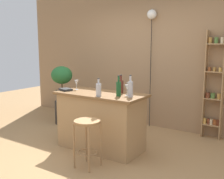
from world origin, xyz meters
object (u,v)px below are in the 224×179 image
(cookbook, at_px, (66,89))
(wine_glass_left, at_px, (76,83))
(potted_plant, at_px, (62,79))
(wine_glass_right, at_px, (129,86))
(wine_glass_center, at_px, (127,88))
(plant_stool, at_px, (63,112))
(bottle_wine_red, at_px, (130,89))
(bottle_olive_oil, at_px, (119,88))
(bottle_sauce_amber, at_px, (121,86))
(spice_shelf, at_px, (214,86))
(bottle_vinegar, at_px, (99,89))
(bar_stool, at_px, (87,132))
(pendant_globe_light, at_px, (152,17))

(cookbook, bearing_deg, wine_glass_left, 80.14)
(potted_plant, distance_m, cookbook, 1.23)
(wine_glass_right, height_order, cookbook, wine_glass_right)
(wine_glass_left, bearing_deg, wine_glass_center, 0.32)
(plant_stool, distance_m, wine_glass_right, 2.10)
(bottle_wine_red, distance_m, bottle_olive_oil, 0.18)
(bottle_sauce_amber, xyz_separation_m, wine_glass_right, (0.10, 0.07, 0.01))
(potted_plant, distance_m, wine_glass_center, 2.08)
(spice_shelf, xyz_separation_m, bottle_vinegar, (-1.22, -1.75, 0.07))
(wine_glass_left, bearing_deg, bar_stool, -41.64)
(bottle_sauce_amber, bearing_deg, bottle_olive_oil, -65.42)
(spice_shelf, bearing_deg, bottle_wine_red, -117.53)
(spice_shelf, relative_size, bottle_wine_red, 5.93)
(spice_shelf, relative_size, wine_glass_center, 11.69)
(bottle_vinegar, height_order, pendant_globe_light, pendant_globe_light)
(cookbook, bearing_deg, bottle_sauce_amber, 36.90)
(bottle_olive_oil, bearing_deg, potted_plant, 157.78)
(bottle_wine_red, relative_size, bottle_olive_oil, 1.04)
(bottle_vinegar, xyz_separation_m, wine_glass_center, (0.32, 0.28, 0.02))
(spice_shelf, bearing_deg, bottle_olive_oil, -121.90)
(plant_stool, height_order, wine_glass_center, wine_glass_center)
(bottle_sauce_amber, distance_m, pendant_globe_light, 1.80)
(potted_plant, relative_size, wine_glass_center, 4.50)
(plant_stool, height_order, pendant_globe_light, pendant_globe_light)
(cookbook, distance_m, pendant_globe_light, 2.22)
(bottle_vinegar, relative_size, wine_glass_left, 1.65)
(cookbook, bearing_deg, bottle_wine_red, 22.77)
(bottle_vinegar, bearing_deg, bottle_sauce_amber, 72.51)
(bottle_sauce_amber, distance_m, wine_glass_right, 0.13)
(bar_stool, xyz_separation_m, pendant_globe_light, (-0.13, 2.19, 1.69))
(spice_shelf, height_order, pendant_globe_light, pendant_globe_light)
(cookbook, bearing_deg, pendant_globe_light, 83.94)
(bottle_sauce_amber, bearing_deg, wine_glass_left, -170.36)
(potted_plant, xyz_separation_m, cookbook, (0.89, -0.84, -0.02))
(bottle_olive_oil, bearing_deg, cookbook, -176.27)
(bar_stool, xyz_separation_m, wine_glass_left, (-0.78, 0.70, 0.53))
(bottle_sauce_amber, relative_size, bottle_wine_red, 0.90)
(bottle_vinegar, height_order, wine_glass_right, bottle_vinegar)
(pendant_globe_light, bearing_deg, spice_shelf, -1.28)
(bottle_sauce_amber, distance_m, cookbook, 0.94)
(bottle_vinegar, xyz_separation_m, wine_glass_left, (-0.67, 0.28, 0.02))
(bottle_wine_red, xyz_separation_m, cookbook, (-1.18, -0.10, -0.10))
(bottle_sauce_amber, bearing_deg, plant_stool, 163.39)
(bar_stool, relative_size, wine_glass_center, 4.04)
(bottle_sauce_amber, distance_m, bottle_vinegar, 0.43)
(potted_plant, height_order, bottle_wine_red, bottle_wine_red)
(plant_stool, bearing_deg, potted_plant, 0.00)
(wine_glass_left, xyz_separation_m, cookbook, (-0.09, -0.17, -0.10))
(bottle_olive_oil, relative_size, wine_glass_right, 1.89)
(spice_shelf, xyz_separation_m, potted_plant, (-2.88, -0.80, 0.01))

